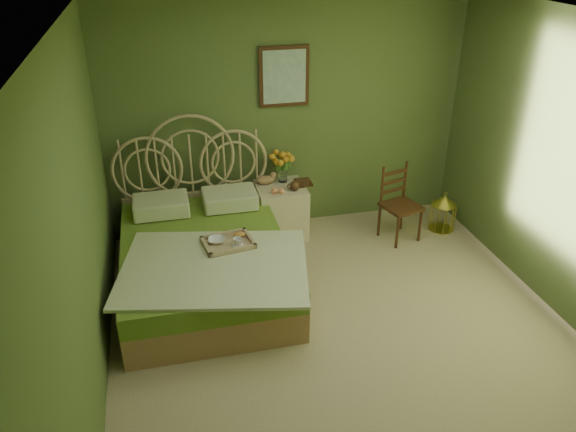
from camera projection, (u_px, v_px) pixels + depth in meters
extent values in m
plane|color=#C5B28E|center=(348.00, 341.00, 4.83)|extent=(4.50, 4.50, 0.00)
plane|color=silver|center=(369.00, 27.00, 3.62)|extent=(4.50, 4.50, 0.00)
plane|color=#556937|center=(288.00, 117.00, 6.16)|extent=(4.00, 0.00, 4.00)
plane|color=#556937|center=(79.00, 238.00, 3.81)|extent=(0.00, 4.50, 4.50)
cube|color=#3A1A10|center=(284.00, 77.00, 5.92)|extent=(0.54, 0.03, 0.64)
cube|color=#B8C3B3|center=(284.00, 77.00, 5.90)|extent=(0.46, 0.01, 0.56)
cube|color=tan|center=(206.00, 275.00, 5.46)|extent=(1.53, 2.04, 0.31)
cube|color=olive|center=(204.00, 252.00, 5.34)|extent=(1.53, 2.04, 0.20)
cube|color=beige|center=(214.00, 267.00, 4.90)|extent=(1.83, 1.53, 0.03)
cube|color=beige|center=(161.00, 205.00, 5.79)|extent=(0.56, 0.41, 0.16)
cube|color=beige|center=(230.00, 198.00, 5.94)|extent=(0.56, 0.41, 0.16)
cube|color=tan|center=(228.00, 245.00, 5.22)|extent=(0.50, 0.42, 0.04)
ellipsoid|color=#B77A38|center=(239.00, 235.00, 5.30)|extent=(0.12, 0.07, 0.05)
cube|color=beige|center=(281.00, 210.00, 6.37)|extent=(0.54, 0.54, 0.59)
cylinder|color=silver|center=(283.00, 174.00, 6.31)|extent=(0.10, 0.10, 0.18)
ellipsoid|color=tan|center=(265.00, 180.00, 6.27)|extent=(0.21, 0.11, 0.10)
sphere|color=#F79160|center=(274.00, 191.00, 6.05)|extent=(0.07, 0.07, 0.07)
sphere|color=#F79160|center=(281.00, 191.00, 6.05)|extent=(0.07, 0.07, 0.07)
cube|color=#3A1A10|center=(401.00, 206.00, 6.22)|extent=(0.46, 0.46, 0.04)
cylinder|color=#3A1A10|center=(392.00, 231.00, 6.14)|extent=(0.03, 0.03, 0.40)
cylinder|color=#3A1A10|center=(419.00, 227.00, 6.20)|extent=(0.03, 0.03, 0.40)
cylinder|color=#3A1A10|center=(381.00, 217.00, 6.42)|extent=(0.03, 0.03, 0.40)
cylinder|color=#3A1A10|center=(407.00, 214.00, 6.48)|extent=(0.03, 0.03, 0.40)
cube|color=#3A1A10|center=(397.00, 182.00, 6.25)|extent=(0.32, 0.12, 0.45)
cylinder|color=gold|center=(440.00, 228.00, 6.59)|extent=(0.28, 0.28, 0.01)
cylinder|color=gold|center=(442.00, 217.00, 6.51)|extent=(0.28, 0.28, 0.32)
cone|color=gold|center=(445.00, 200.00, 6.41)|extent=(0.28, 0.28, 0.11)
imported|color=#381E0F|center=(296.00, 183.00, 6.28)|extent=(0.18, 0.24, 0.02)
imported|color=#472819|center=(296.00, 182.00, 6.27)|extent=(0.21, 0.24, 0.02)
imported|color=white|center=(217.00, 240.00, 5.23)|extent=(0.18, 0.18, 0.04)
imported|color=white|center=(238.00, 242.00, 5.16)|extent=(0.10, 0.10, 0.08)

